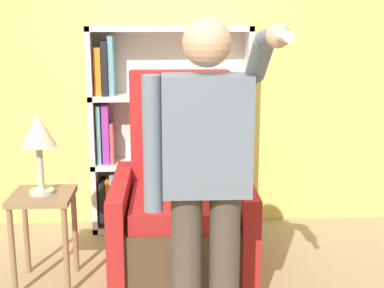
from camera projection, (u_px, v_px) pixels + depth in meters
The scene contains 6 objects.
wall_back at pixel (175, 53), 4.25m from camera, with size 8.00×0.06×2.80m.
bookcase at pixel (158, 131), 4.23m from camera, with size 1.25×0.28×1.62m.
armchair at pixel (181, 217), 3.50m from camera, with size 0.87×0.91×1.33m.
person_standing at pixel (206, 175), 2.49m from camera, with size 0.55×0.78×1.67m.
side_table at pixel (43, 213), 3.35m from camera, with size 0.38×0.38×0.61m.
table_lamp at pixel (38, 135), 3.24m from camera, with size 0.22×0.22×0.51m.
Camera 1 is at (-0.06, -2.28, 1.65)m, focal length 50.00 mm.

